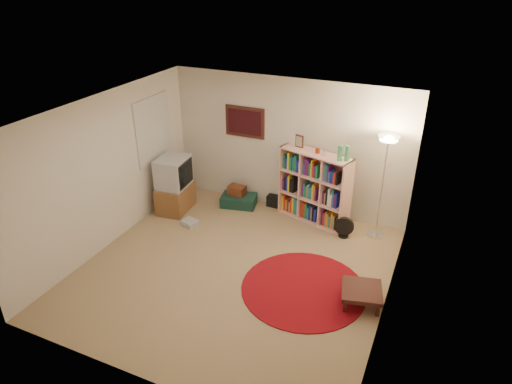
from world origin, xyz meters
TOP-DOWN VIEW (x-y plane):
  - room at (-0.05, 0.05)m, footprint 4.54×4.54m
  - bookshelf at (0.61, 1.99)m, footprint 1.38×0.73m
  - floor_lamp at (1.79, 1.90)m, footprint 0.43×0.43m
  - floor_fan at (1.29, 1.63)m, footprint 0.34×0.21m
  - tv_stand at (-1.87, 1.28)m, footprint 0.58×0.78m
  - dvd_box at (-1.34, 0.89)m, footprint 0.32×0.29m
  - suitcase at (-0.85, 1.92)m, footprint 0.73×0.55m
  - wicker_basket at (-0.90, 1.94)m, footprint 0.34×0.25m
  - duffel_bag at (-0.18, 2.21)m, footprint 0.32×0.27m
  - paper_towel at (0.17, 2.18)m, footprint 0.17×0.17m
  - red_rug at (1.12, 0.01)m, footprint 1.81×1.81m
  - side_table at (1.94, 0.04)m, footprint 0.66×0.66m

SIDE VIEW (x-z plane):
  - red_rug at x=1.12m, z-range 0.00..0.02m
  - dvd_box at x=-1.34m, z-range 0.00..0.09m
  - suitcase at x=-0.85m, z-range 0.00..0.21m
  - duffel_bag at x=-0.18m, z-range 0.00..0.22m
  - paper_towel at x=0.17m, z-range 0.00..0.27m
  - floor_fan at x=1.29m, z-range 0.00..0.38m
  - side_table at x=1.94m, z-range 0.08..0.33m
  - wicker_basket at x=-0.90m, z-range 0.21..0.40m
  - tv_stand at x=-1.87m, z-range -0.02..1.05m
  - bookshelf at x=0.61m, z-range -0.15..1.43m
  - room at x=-0.05m, z-range -0.01..2.53m
  - floor_lamp at x=1.79m, z-range 0.60..2.43m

